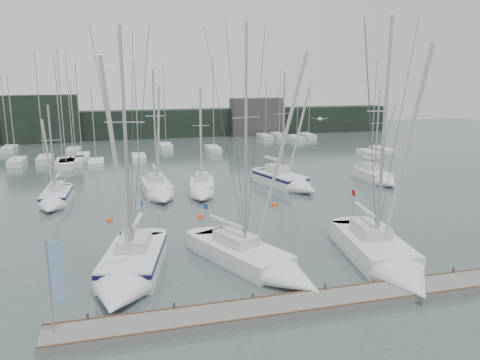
% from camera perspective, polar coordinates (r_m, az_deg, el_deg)
% --- Properties ---
extents(ground, '(160.00, 160.00, 0.00)m').
position_cam_1_polar(ground, '(28.68, 3.10, -10.86)').
color(ground, '#414F4E').
rests_on(ground, ground).
extents(dock, '(24.00, 2.00, 0.40)m').
position_cam_1_polar(dock, '(24.38, 6.90, -14.95)').
color(dock, '#62625D').
rests_on(dock, ground).
extents(far_treeline, '(90.00, 4.00, 5.00)m').
position_cam_1_polar(far_treeline, '(87.77, -9.71, 6.79)').
color(far_treeline, black).
rests_on(far_treeline, ground).
extents(far_building_left, '(12.00, 3.00, 8.00)m').
position_cam_1_polar(far_building_left, '(86.03, -23.07, 6.84)').
color(far_building_left, black).
rests_on(far_building_left, ground).
extents(far_building_right, '(10.00, 3.00, 7.00)m').
position_cam_1_polar(far_building_right, '(89.26, 2.07, 7.71)').
color(far_building_right, '#423F3D').
rests_on(far_building_right, ground).
extents(mast_forest, '(56.29, 26.51, 14.59)m').
position_cam_1_polar(mast_forest, '(69.53, -9.11, 3.58)').
color(mast_forest, silver).
rests_on(mast_forest, ground).
extents(sailboat_near_left, '(5.17, 9.86, 15.09)m').
position_cam_1_polar(sailboat_near_left, '(27.37, -13.52, -10.97)').
color(sailboat_near_left, silver).
rests_on(sailboat_near_left, ground).
extents(sailboat_near_center, '(6.76, 10.49, 15.41)m').
position_cam_1_polar(sailboat_near_center, '(28.06, 3.00, -10.28)').
color(sailboat_near_center, silver).
rests_on(sailboat_near_center, ground).
extents(sailboat_near_right, '(4.71, 11.08, 15.88)m').
position_cam_1_polar(sailboat_near_right, '(29.65, 17.53, -9.39)').
color(sailboat_near_right, silver).
rests_on(sailboat_near_right, ground).
extents(sailboat_mid_a, '(2.68, 7.16, 9.60)m').
position_cam_1_polar(sailboat_mid_a, '(44.83, -21.69, -2.26)').
color(sailboat_mid_a, silver).
rests_on(sailboat_mid_a, ground).
extents(sailboat_mid_b, '(2.81, 7.85, 12.72)m').
position_cam_1_polar(sailboat_mid_b, '(45.05, -9.85, -1.41)').
color(sailboat_mid_b, silver).
rests_on(sailboat_mid_b, ground).
extents(sailboat_mid_c, '(3.61, 7.57, 11.04)m').
position_cam_1_polar(sailboat_mid_c, '(45.22, -4.66, -1.23)').
color(sailboat_mid_c, silver).
rests_on(sailboat_mid_c, ground).
extents(sailboat_mid_d, '(5.19, 9.33, 12.65)m').
position_cam_1_polar(sailboat_mid_d, '(48.14, 6.01, -0.28)').
color(sailboat_mid_d, silver).
rests_on(sailboat_mid_d, ground).
extents(sailboat_mid_e, '(2.49, 6.99, 10.54)m').
position_cam_1_polar(sailboat_mid_e, '(52.38, 16.57, 0.21)').
color(sailboat_mid_e, silver).
rests_on(sailboat_mid_e, ground).
extents(buoy_a, '(0.57, 0.57, 0.57)m').
position_cam_1_polar(buoy_a, '(38.60, -4.81, -4.56)').
color(buoy_a, '#F74616').
rests_on(buoy_a, ground).
extents(buoy_b, '(0.56, 0.56, 0.56)m').
position_cam_1_polar(buoy_b, '(41.95, 4.24, -3.12)').
color(buoy_b, '#F74616').
rests_on(buoy_b, ground).
extents(buoy_c, '(0.55, 0.55, 0.55)m').
position_cam_1_polar(buoy_c, '(38.92, -15.57, -4.86)').
color(buoy_c, '#F74616').
rests_on(buoy_c, ground).
extents(dock_banner, '(0.65, 0.16, 4.29)m').
position_cam_1_polar(dock_banner, '(22.14, -21.70, -10.97)').
color(dock_banner, '#A6AAAE').
rests_on(dock_banner, dock).
extents(seagull, '(0.90, 0.45, 0.18)m').
position_cam_1_polar(seagull, '(26.92, 9.71, 7.35)').
color(seagull, white).
rests_on(seagull, ground).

